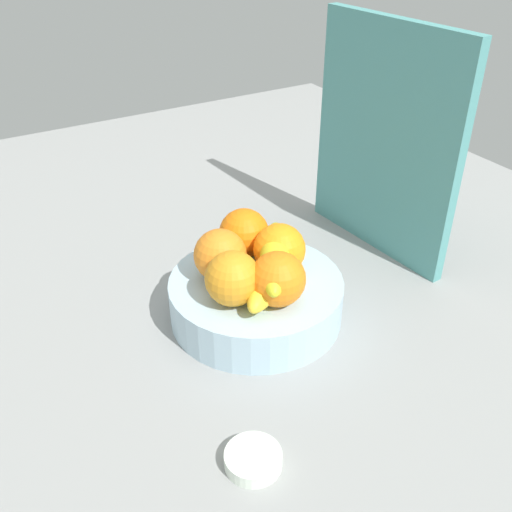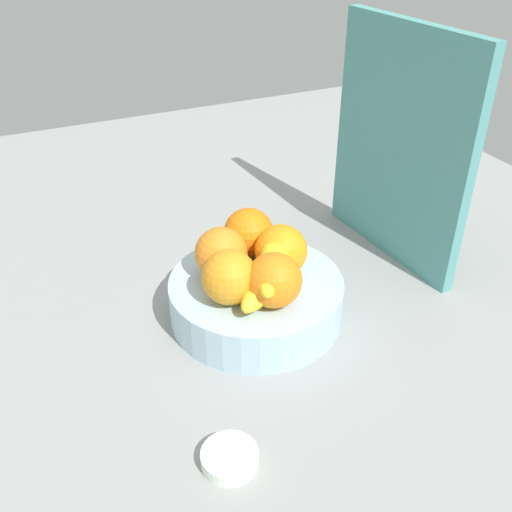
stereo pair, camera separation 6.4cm
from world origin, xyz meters
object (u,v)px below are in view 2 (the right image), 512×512
orange_center (274,280)px  orange_back_left (281,251)px  jar_lid (230,458)px  orange_front_right (229,277)px  orange_front_left (221,253)px  fruit_bowl (256,298)px  orange_back_right (250,232)px  cutting_board (400,147)px  banana_bunch (272,266)px

orange_center → orange_back_left: same height
orange_center → jar_lid: bearing=-39.2°
orange_front_right → orange_front_left: bearing=168.3°
fruit_bowl → orange_back_right: orange_back_right is taller
orange_back_left → orange_front_right: bearing=-72.4°
cutting_board → jar_lid: bearing=-59.3°
fruit_bowl → orange_center: size_ratio=3.33×
orange_front_left → cutting_board: cutting_board is taller
fruit_bowl → orange_front_right: size_ratio=3.33×
orange_back_right → banana_bunch: bearing=-5.1°
orange_center → banana_bunch: 3.83cm
orange_front_left → orange_back_right: (-3.35, 5.83, 0.00)cm
orange_center → jar_lid: orange_center is taller
orange_front_right → jar_lid: 22.33cm
orange_center → cutting_board: size_ratio=0.20×
banana_bunch → orange_center: bearing=-22.1°
cutting_board → jar_lid: (28.31, -40.11, -17.20)cm
banana_bunch → cutting_board: cutting_board is taller
orange_center → banana_bunch: size_ratio=0.44×
cutting_board → jar_lid: cutting_board is taller
fruit_bowl → jar_lid: fruit_bowl is taller
banana_bunch → orange_back_right: bearing=174.9°
fruit_bowl → banana_bunch: (1.91, 1.39, 6.11)cm
fruit_bowl → cutting_board: (-7.02, 27.15, 14.99)cm
jar_lid → fruit_bowl: bearing=148.7°
orange_front_left → banana_bunch: bearing=45.0°
orange_back_left → jar_lid: (21.63, -16.87, -8.81)cm
orange_center → orange_back_left: (-5.78, 3.95, 0.00)cm
fruit_bowl → banana_bunch: banana_bunch is taller
orange_back_right → cutting_board: size_ratio=0.20×
orange_front_left → orange_back_left: (2.82, 7.59, 0.00)cm
fruit_bowl → cutting_board: bearing=104.5°
banana_bunch → jar_lid: size_ratio=2.67×
fruit_bowl → orange_back_right: bearing=161.8°
jar_lid → orange_front_left: bearing=159.2°
orange_front_left → orange_front_right: same height
jar_lid → banana_bunch: bearing=143.5°
orange_front_right → orange_back_left: 9.19cm
orange_front_right → jar_lid: (18.85, -8.11, -8.81)cm
orange_front_right → orange_back_left: bearing=107.6°
fruit_bowl → orange_center: orange_center is taller
orange_front_right → orange_center: (3.00, 4.81, 0.00)cm
banana_bunch → jar_lid: bearing=-36.5°
banana_bunch → jar_lid: (19.38, -14.35, -8.32)cm
orange_front_right → jar_lid: bearing=-23.3°
orange_front_left → orange_front_right: 5.73cm
orange_back_left → orange_front_left: bearing=-110.4°
orange_front_right → banana_bunch: orange_front_right is taller
banana_bunch → cutting_board: size_ratio=0.46×
orange_front_right → cutting_board: size_ratio=0.20×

